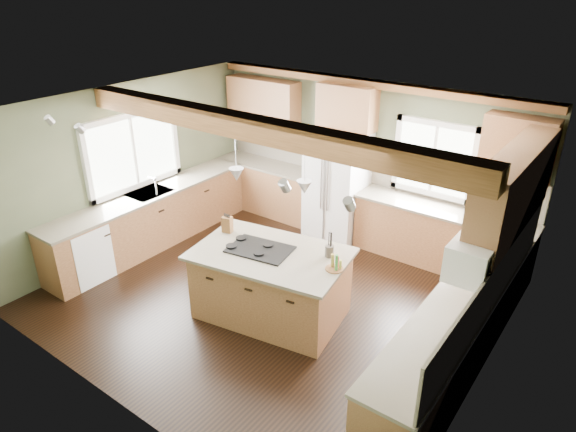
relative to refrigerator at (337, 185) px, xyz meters
The scene contains 37 objects.
floor 2.32m from the refrigerator, 81.95° to the right, with size 5.60×5.60×0.00m, color black.
ceiling 2.73m from the refrigerator, 81.95° to the right, with size 5.60×5.60×0.00m, color silver.
wall_back 0.63m from the refrigerator, 51.71° to the left, with size 5.60×5.60×0.00m, color #444C36.
wall_left 3.30m from the refrigerator, 139.70° to the right, with size 5.00×5.00×0.00m, color #444C36.
wall_right 3.78m from the refrigerator, 34.37° to the right, with size 5.00×5.00×0.00m, color #444C36.
ceiling_beam 2.92m from the refrigerator, 83.01° to the right, with size 5.55×0.26×0.26m, color #4D2E16.
soffit_trim 1.69m from the refrigerator, 43.03° to the left, with size 5.55×0.20×0.10m, color #4D2E16.
backsplash_back 0.57m from the refrigerator, 50.58° to the left, with size 5.58×0.03×0.58m, color brown.
backsplash_right 3.73m from the refrigerator, 33.86° to the right, with size 0.03×3.70×0.58m, color brown.
base_cab_back_left 1.56m from the refrigerator, behind, with size 2.02×0.60×0.88m, color brown.
counter_back_left 1.49m from the refrigerator, behind, with size 2.06×0.64×0.04m, color brown.
base_cab_back_right 1.85m from the refrigerator, ahead, with size 2.62×0.60×0.88m, color brown.
counter_back_right 1.79m from the refrigerator, ahead, with size 2.66×0.64×0.04m, color brown.
base_cab_left 3.06m from the refrigerator, 136.74° to the right, with size 0.60×3.70×0.88m, color brown.
counter_left 3.02m from the refrigerator, 136.74° to the right, with size 0.64×3.74×0.04m, color brown.
base_cab_right 3.51m from the refrigerator, 36.47° to the right, with size 0.60×3.70×0.88m, color brown.
counter_right 3.48m from the refrigerator, 36.47° to the right, with size 0.64×3.74×0.04m, color brown.
upper_cab_back_left 2.00m from the refrigerator, behind, with size 1.40×0.35×0.90m, color brown.
upper_cab_over_fridge 1.27m from the refrigerator, 90.00° to the left, with size 0.96×0.35×0.70m, color brown.
upper_cab_right 3.34m from the refrigerator, 22.64° to the right, with size 0.35×2.20×0.90m, color brown.
upper_cab_back_corner 2.81m from the refrigerator, ahead, with size 0.90×0.35×0.90m, color brown.
window_left 3.30m from the refrigerator, 140.15° to the right, with size 0.04×1.60×1.05m, color white.
window_back 1.63m from the refrigerator, 13.94° to the left, with size 1.10×0.04×1.00m, color white.
sink 3.02m from the refrigerator, 136.74° to the right, with size 0.50×0.65×0.03m, color #262628.
faucet 2.90m from the refrigerator, 134.30° to the right, with size 0.02×0.02×0.28m, color #B2B2B7.
dishwasher 4.05m from the refrigerator, 123.02° to the right, with size 0.60×0.60×0.84m, color white.
oven 4.40m from the refrigerator, 50.38° to the right, with size 0.60×0.72×0.84m, color white.
microwave 3.66m from the refrigerator, 37.00° to the right, with size 0.40×0.70×0.38m, color white.
pendant_left 2.71m from the refrigerator, 88.01° to the right, with size 0.18×0.18×0.16m, color #B2B2B7.
pendant_right 2.74m from the refrigerator, 67.72° to the right, with size 0.18×0.18×0.16m, color #B2B2B7.
refrigerator is the anchor object (origin of this frame).
island 2.54m from the refrigerator, 77.79° to the right, with size 1.79×1.10×0.88m, color brown.
island_top 2.50m from the refrigerator, 77.79° to the right, with size 1.91×1.22×0.04m, color brown.
cooktop 2.50m from the refrigerator, 81.21° to the right, with size 0.78×0.52×0.02m, color black.
knife_block 2.36m from the refrigerator, 96.93° to the right, with size 0.13×0.10×0.22m, color brown.
utensil_crock 2.40m from the refrigerator, 60.88° to the right, with size 0.11×0.11×0.15m, color #36302B.
bottle_tray 2.69m from the refrigerator, 59.26° to the right, with size 0.22×0.22×0.20m, color brown, non-canonical shape.
Camera 1 is at (3.69, -4.67, 4.09)m, focal length 32.00 mm.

